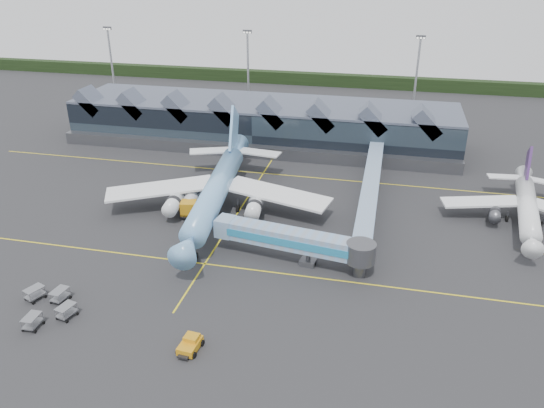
% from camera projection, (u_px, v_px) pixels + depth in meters
% --- Properties ---
extents(ground, '(260.00, 260.00, 0.00)m').
position_uv_depth(ground, '(222.00, 238.00, 84.48)').
color(ground, '#29292C').
rests_on(ground, ground).
extents(taxi_stripes, '(120.00, 60.00, 0.01)m').
position_uv_depth(taxi_stripes, '(239.00, 211.00, 93.28)').
color(taxi_stripes, yellow).
rests_on(taxi_stripes, ground).
extents(tree_line_far, '(260.00, 4.00, 4.00)m').
position_uv_depth(tree_line_far, '(320.00, 79.00, 180.41)').
color(tree_line_far, black).
rests_on(tree_line_far, ground).
extents(terminal, '(90.00, 22.25, 12.52)m').
position_uv_depth(terminal, '(262.00, 122.00, 125.07)').
color(terminal, black).
rests_on(terminal, ground).
extents(light_masts, '(132.40, 42.56, 22.45)m').
position_uv_depth(light_masts, '(379.00, 81.00, 130.14)').
color(light_masts, '#9B9DA4').
rests_on(light_masts, ground).
extents(main_airliner, '(39.92, 46.20, 14.84)m').
position_uv_depth(main_airliner, '(218.00, 187.00, 91.80)').
color(main_airliner, '#75C4EE').
rests_on(main_airliner, ground).
extents(regional_jet, '(27.44, 30.18, 10.36)m').
position_uv_depth(regional_jet, '(527.00, 205.00, 87.72)').
color(regional_jet, white).
rests_on(regional_jet, ground).
extents(jet_bridge, '(24.09, 6.94, 5.24)m').
position_uv_depth(jet_bridge, '(302.00, 242.00, 76.05)').
color(jet_bridge, '#7DA4D1').
rests_on(jet_bridge, ground).
extents(fuel_truck, '(4.46, 10.41, 3.46)m').
position_uv_depth(fuel_truck, '(192.00, 198.00, 93.51)').
color(fuel_truck, black).
rests_on(fuel_truck, ground).
extents(pushback_tug, '(2.56, 3.78, 1.60)m').
position_uv_depth(pushback_tug, '(190.00, 344.00, 60.47)').
color(pushback_tug, orange).
rests_on(pushback_tug, ground).
extents(baggage_carts, '(8.46, 8.13, 1.69)m').
position_uv_depth(baggage_carts, '(49.00, 305.00, 66.91)').
color(baggage_carts, gray).
rests_on(baggage_carts, ground).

